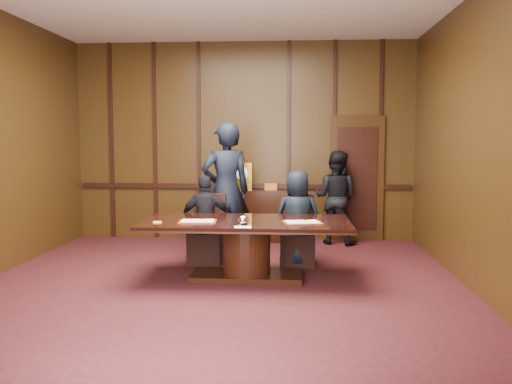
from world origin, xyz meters
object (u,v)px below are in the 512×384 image
(witness_left, at_px, (226,191))
(signatory_right, at_px, (298,218))
(sideboard, at_px, (243,213))
(witness_right, at_px, (336,198))
(conference_table, at_px, (247,240))
(signatory_left, at_px, (206,220))

(witness_left, bearing_deg, signatory_right, 136.19)
(sideboard, distance_m, signatory_right, 2.12)
(witness_right, bearing_deg, witness_left, 59.19)
(conference_table, xyz_separation_m, signatory_right, (0.65, 0.80, 0.17))
(sideboard, bearing_deg, signatory_left, -100.34)
(signatory_right, bearing_deg, witness_left, -19.37)
(signatory_left, height_order, witness_left, witness_left)
(sideboard, height_order, conference_table, sideboard)
(sideboard, relative_size, witness_left, 0.79)
(sideboard, xyz_separation_m, signatory_left, (-0.34, -1.88, 0.15))
(conference_table, xyz_separation_m, signatory_left, (-0.65, 0.80, 0.13))
(signatory_left, bearing_deg, sideboard, -108.47)
(signatory_left, bearing_deg, witness_right, -146.87)
(witness_left, bearing_deg, signatory_left, 42.79)
(sideboard, distance_m, signatory_left, 1.91)
(conference_table, bearing_deg, signatory_left, 129.09)
(witness_left, distance_m, witness_right, 2.15)
(sideboard, xyz_separation_m, witness_right, (1.61, -0.16, 0.31))
(signatory_right, relative_size, witness_right, 0.86)
(sideboard, distance_m, witness_left, 1.52)
(sideboard, bearing_deg, signatory_right, -62.97)
(signatory_left, relative_size, witness_left, 0.63)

